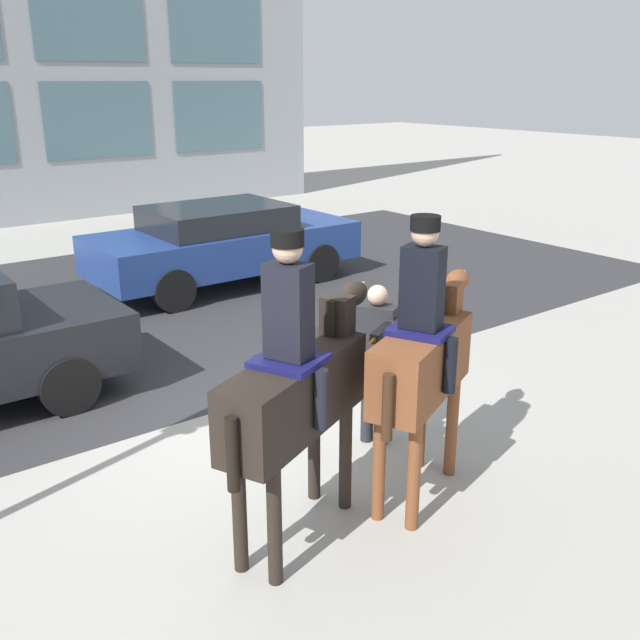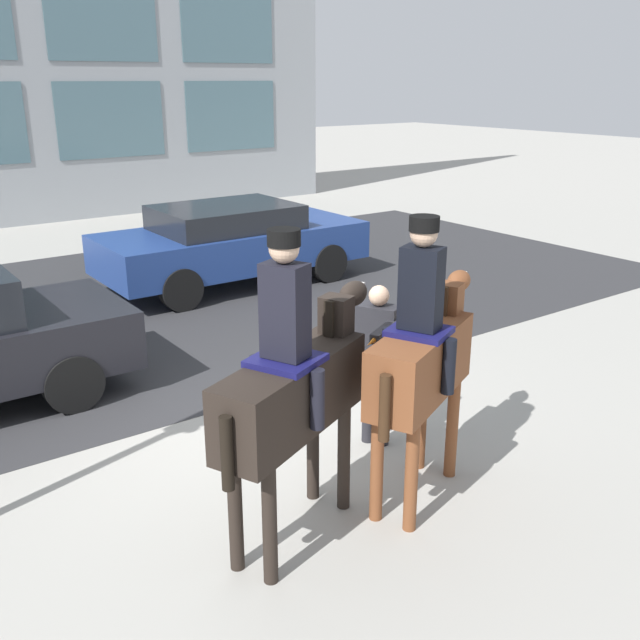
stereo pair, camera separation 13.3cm
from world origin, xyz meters
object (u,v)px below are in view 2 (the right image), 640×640
object	(u,v)px
mounted_horse_lead	(295,385)
pedestrian_bystander	(378,354)
mounted_horse_companion	(422,356)
street_car_far_lane	(231,242)

from	to	relation	value
mounted_horse_lead	pedestrian_bystander	xyz separation A→B (m)	(1.51, 0.78, -0.34)
mounted_horse_lead	mounted_horse_companion	size ratio (longest dim) A/B	1.01
mounted_horse_companion	mounted_horse_lead	bearing A→B (deg)	148.15
mounted_horse_lead	pedestrian_bystander	size ratio (longest dim) A/B	1.52
mounted_horse_lead	pedestrian_bystander	world-z (taller)	mounted_horse_lead
mounted_horse_lead	street_car_far_lane	bearing A→B (deg)	40.73
mounted_horse_companion	street_car_far_lane	distance (m)	7.39
pedestrian_bystander	street_car_far_lane	bearing A→B (deg)	-133.83
pedestrian_bystander	street_car_far_lane	distance (m)	6.39
mounted_horse_lead	street_car_far_lane	distance (m)	7.67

